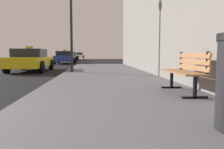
# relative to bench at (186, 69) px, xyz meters

# --- Properties ---
(sidewalk) EXTENTS (4.00, 32.00, 0.15)m
(sidewalk) POSITION_rel_bench_xyz_m (-1.39, -1.99, -0.58)
(sidewalk) COLOR #5B5B60
(sidewalk) RESTS_ON ground_plane
(bench) EXTENTS (0.51, 1.51, 0.89)m
(bench) POSITION_rel_bench_xyz_m (0.00, 0.00, 0.00)
(bench) COLOR #9E6B42
(bench) RESTS_ON sidewalk
(street_lamp) EXTENTS (0.36, 0.36, 4.51)m
(street_lamp) POSITION_rel_bench_xyz_m (-3.03, 5.84, 2.56)
(street_lamp) COLOR black
(street_lamp) RESTS_ON sidewalk
(car_yellow) EXTENTS (1.96, 4.16, 1.43)m
(car_yellow) POSITION_rel_bench_xyz_m (-5.58, 8.27, -0.01)
(car_yellow) COLOR yellow
(car_yellow) RESTS_ON ground_plane
(car_blue) EXTENTS (1.99, 4.11, 1.43)m
(car_blue) POSITION_rel_bench_xyz_m (-4.92, 18.16, -0.01)
(car_blue) COLOR #233899
(car_blue) RESTS_ON ground_plane
(car_black) EXTENTS (1.93, 4.27, 1.43)m
(car_black) POSITION_rel_bench_xyz_m (-5.38, 27.09, -0.01)
(car_black) COLOR black
(car_black) RESTS_ON ground_plane
(car_white) EXTENTS (2.01, 4.58, 1.27)m
(car_white) POSITION_rel_bench_xyz_m (-5.92, 36.57, -0.01)
(car_white) COLOR white
(car_white) RESTS_ON ground_plane
(car_silver) EXTENTS (1.95, 4.38, 1.43)m
(car_silver) POSITION_rel_bench_xyz_m (-5.25, 45.37, -0.01)
(car_silver) COLOR #B7B7BF
(car_silver) RESTS_ON ground_plane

